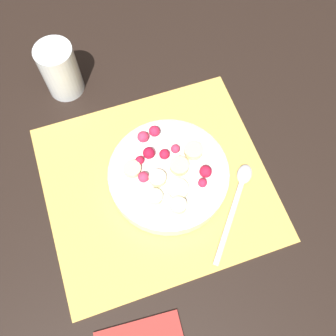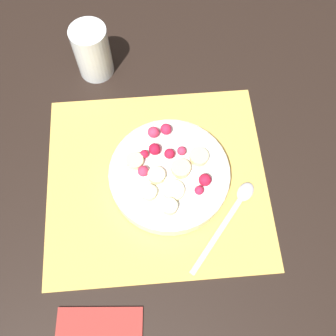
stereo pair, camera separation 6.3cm
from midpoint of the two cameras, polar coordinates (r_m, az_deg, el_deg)
The scene contains 5 objects.
ground_plane at distance 0.66m, azimuth -4.43°, elevation -2.63°, with size 3.00×3.00×0.00m, color black.
placemat at distance 0.66m, azimuth -4.44°, elevation -2.53°, with size 0.39×0.35×0.01m.
fruit_bowl at distance 0.64m, azimuth -2.77°, elevation -0.97°, with size 0.21×0.21×0.05m.
spoon at distance 0.65m, azimuth 8.00°, elevation -4.13°, with size 0.13×0.16×0.01m.
drinking_glass at distance 0.75m, azimuth -18.48°, elevation 13.73°, with size 0.07×0.07×0.11m.
Camera 1 is at (0.06, 0.23, 0.62)m, focal length 40.00 mm.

